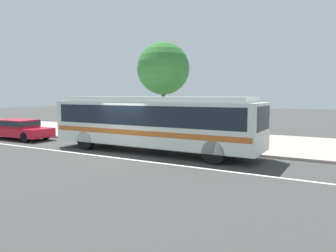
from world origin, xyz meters
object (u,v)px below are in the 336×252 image
transit_bus (153,120)px  sedan_behind_bus (18,128)px  pedestrian_waiting_near_sign (212,127)px  bus_stop_sign (238,120)px  pedestrian_walking_along_curb (159,124)px  pedestrian_standing_by_tree (227,129)px  street_tree_near_stop (163,69)px

transit_bus → sedan_behind_bus: size_ratio=2.32×
transit_bus → pedestrian_waiting_near_sign: size_ratio=6.20×
pedestrian_waiting_near_sign → bus_stop_sign: bus_stop_sign is taller
pedestrian_waiting_near_sign → bus_stop_sign: bearing=-16.8°
transit_bus → sedan_behind_bus: 10.30m
pedestrian_walking_along_curb → bus_stop_sign: 5.45m
pedestrian_walking_along_curb → pedestrian_standing_by_tree: 4.58m
street_tree_near_stop → pedestrian_waiting_near_sign: bearing=-16.4°
pedestrian_waiting_near_sign → pedestrian_walking_along_curb: 3.83m
pedestrian_walking_along_curb → bus_stop_sign: bus_stop_sign is taller
sedan_behind_bus → bus_stop_sign: (14.00, 2.28, 0.92)m
bus_stop_sign → pedestrian_walking_along_curb: bearing=167.3°
transit_bus → pedestrian_waiting_near_sign: bearing=48.3°
transit_bus → street_tree_near_stop: 4.81m
pedestrian_waiting_near_sign → bus_stop_sign: size_ratio=0.75×
pedestrian_walking_along_curb → street_tree_near_stop: size_ratio=0.29×
sedan_behind_bus → bus_stop_sign: bus_stop_sign is taller
pedestrian_walking_along_curb → bus_stop_sign: size_ratio=0.73×
pedestrian_standing_by_tree → bus_stop_sign: bus_stop_sign is taller
sedan_behind_bus → pedestrian_walking_along_curb: (8.71, 3.47, 0.41)m
sedan_behind_bus → bus_stop_sign: bearing=9.2°
transit_bus → pedestrian_standing_by_tree: (2.98, 2.54, -0.51)m
transit_bus → pedestrian_waiting_near_sign: 3.36m
pedestrian_walking_along_curb → street_tree_near_stop: (0.07, 0.36, 3.37)m
pedestrian_waiting_near_sign → pedestrian_standing_by_tree: bearing=4.1°
street_tree_near_stop → bus_stop_sign: bearing=-16.5°
pedestrian_walking_along_curb → street_tree_near_stop: street_tree_near_stop is taller
transit_bus → sedan_behind_bus: transit_bus is taller
bus_stop_sign → street_tree_near_stop: bearing=163.5°
sedan_behind_bus → bus_stop_sign: 14.22m
bus_stop_sign → pedestrian_standing_by_tree: bearing=145.8°
pedestrian_waiting_near_sign → pedestrian_standing_by_tree: 0.77m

